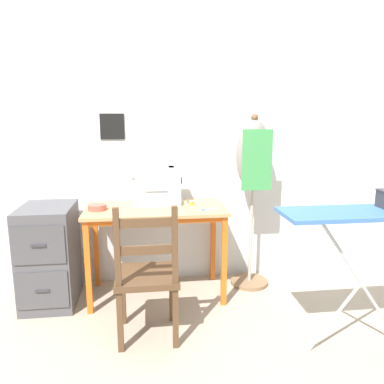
# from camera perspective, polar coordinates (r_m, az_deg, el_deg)

# --- Properties ---
(ground_plane) EXTENTS (14.00, 14.00, 0.00)m
(ground_plane) POSITION_cam_1_polar(r_m,az_deg,el_deg) (2.95, -5.11, -17.61)
(ground_plane) COLOR tan
(wall_back) EXTENTS (10.00, 0.06, 2.55)m
(wall_back) POSITION_cam_1_polar(r_m,az_deg,el_deg) (3.19, -5.94, 8.63)
(wall_back) COLOR silver
(wall_back) RESTS_ON ground_plane
(sewing_table) EXTENTS (1.08, 0.55, 0.73)m
(sewing_table) POSITION_cam_1_polar(r_m,az_deg,el_deg) (2.94, -5.52, -4.20)
(sewing_table) COLOR tan
(sewing_table) RESTS_ON ground_plane
(sewing_machine) EXTENTS (0.40, 0.17, 0.33)m
(sewing_machine) POSITION_cam_1_polar(r_m,az_deg,el_deg) (2.99, -5.08, 0.76)
(sewing_machine) COLOR white
(sewing_machine) RESTS_ON sewing_table
(fabric_bowl) EXTENTS (0.14, 0.14, 0.04)m
(fabric_bowl) POSITION_cam_1_polar(r_m,az_deg,el_deg) (2.92, -14.22, -2.24)
(fabric_bowl) COLOR #B25647
(fabric_bowl) RESTS_ON sewing_table
(scissors) EXTENTS (0.15, 0.08, 0.01)m
(scissors) POSITION_cam_1_polar(r_m,az_deg,el_deg) (2.85, 2.33, -2.66)
(scissors) COLOR silver
(scissors) RESTS_ON sewing_table
(thread_spool_near_machine) EXTENTS (0.03, 0.03, 0.03)m
(thread_spool_near_machine) POSITION_cam_1_polar(r_m,az_deg,el_deg) (3.02, -0.99, -1.53)
(thread_spool_near_machine) COLOR silver
(thread_spool_near_machine) RESTS_ON sewing_table
(thread_spool_mid_table) EXTENTS (0.04, 0.04, 0.03)m
(thread_spool_mid_table) POSITION_cam_1_polar(r_m,az_deg,el_deg) (2.98, -0.05, -1.72)
(thread_spool_mid_table) COLOR yellow
(thread_spool_mid_table) RESTS_ON sewing_table
(wooden_chair) EXTENTS (0.40, 0.38, 0.92)m
(wooden_chair) POSITION_cam_1_polar(r_m,az_deg,el_deg) (2.46, -6.87, -12.64)
(wooden_chair) COLOR #513823
(wooden_chair) RESTS_ON ground_plane
(filing_cabinet) EXTENTS (0.39, 0.52, 0.77)m
(filing_cabinet) POSITION_cam_1_polar(r_m,az_deg,el_deg) (3.11, -20.90, -9.00)
(filing_cabinet) COLOR #4C4C51
(filing_cabinet) RESTS_ON ground_plane
(dress_form) EXTENTS (0.32, 0.32, 1.45)m
(dress_form) POSITION_cam_1_polar(r_m,az_deg,el_deg) (3.10, 9.29, 3.73)
(dress_form) COLOR #846647
(dress_form) RESTS_ON ground_plane
(ironing_board) EXTENTS (1.03, 0.33, 0.89)m
(ironing_board) POSITION_cam_1_polar(r_m,az_deg,el_deg) (2.44, 25.15, -3.83)
(ironing_board) COLOR #3D6BAD
(ironing_board) RESTS_ON ground_plane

